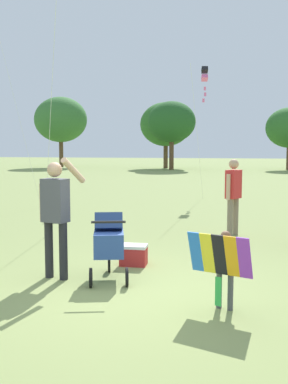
{
  "coord_description": "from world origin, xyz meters",
  "views": [
    {
      "loc": [
        1.27,
        -6.27,
        2.06
      ],
      "look_at": [
        0.03,
        1.03,
        1.3
      ],
      "focal_mm": 44.31,
      "sensor_mm": 36.0,
      "label": 1
    }
  ],
  "objects_px": {
    "person_adult_flyer": "(56,209)",
    "kite_green_novelty": "(204,75)",
    "child_with_butterfly_kite": "(224,261)",
    "cooler_box": "(134,255)",
    "person_sitting_far": "(233,191)",
    "stroller": "(109,240)"
  },
  "relations": [
    {
      "from": "person_adult_flyer",
      "to": "person_sitting_far",
      "type": "relative_size",
      "value": 1.09
    },
    {
      "from": "child_with_butterfly_kite",
      "to": "cooler_box",
      "type": "xyz_separation_m",
      "value": [
        -1.51,
        1.96,
        -0.44
      ]
    },
    {
      "from": "cooler_box",
      "to": "stroller",
      "type": "bearing_deg",
      "value": -103.72
    },
    {
      "from": "stroller",
      "to": "person_sitting_far",
      "type": "relative_size",
      "value": 0.65
    },
    {
      "from": "person_adult_flyer",
      "to": "stroller",
      "type": "height_order",
      "value": "person_adult_flyer"
    },
    {
      "from": "person_adult_flyer",
      "to": "kite_green_novelty",
      "type": "distance_m",
      "value": 11.82
    },
    {
      "from": "cooler_box",
      "to": "person_adult_flyer",
      "type": "bearing_deg",
      "value": -136.19
    },
    {
      "from": "stroller",
      "to": "cooler_box",
      "type": "relative_size",
      "value": 2.5
    },
    {
      "from": "child_with_butterfly_kite",
      "to": "kite_green_novelty",
      "type": "height_order",
      "value": "kite_green_novelty"
    },
    {
      "from": "stroller",
      "to": "person_sitting_far",
      "type": "bearing_deg",
      "value": 63.15
    },
    {
      "from": "person_adult_flyer",
      "to": "stroller",
      "type": "distance_m",
      "value": 0.93
    },
    {
      "from": "person_adult_flyer",
      "to": "kite_green_novelty",
      "type": "xyz_separation_m",
      "value": [
        1.73,
        11.16,
        3.48
      ]
    },
    {
      "from": "person_adult_flyer",
      "to": "cooler_box",
      "type": "xyz_separation_m",
      "value": [
        1.01,
        0.97,
        -0.9
      ]
    },
    {
      "from": "person_adult_flyer",
      "to": "cooler_box",
      "type": "bearing_deg",
      "value": 43.81
    },
    {
      "from": "kite_green_novelty",
      "to": "cooler_box",
      "type": "distance_m",
      "value": 11.11
    },
    {
      "from": "stroller",
      "to": "kite_green_novelty",
      "type": "xyz_separation_m",
      "value": [
        0.93,
        11.06,
        3.95
      ]
    },
    {
      "from": "person_adult_flyer",
      "to": "stroller",
      "type": "bearing_deg",
      "value": 7.01
    },
    {
      "from": "child_with_butterfly_kite",
      "to": "stroller",
      "type": "xyz_separation_m",
      "value": [
        -1.72,
        1.08,
        -0.01
      ]
    },
    {
      "from": "child_with_butterfly_kite",
      "to": "person_sitting_far",
      "type": "xyz_separation_m",
      "value": [
        0.2,
        4.87,
        0.39
      ]
    },
    {
      "from": "stroller",
      "to": "cooler_box",
      "type": "distance_m",
      "value": 1.0
    },
    {
      "from": "child_with_butterfly_kite",
      "to": "kite_green_novelty",
      "type": "xyz_separation_m",
      "value": [
        -0.79,
        12.14,
        3.94
      ]
    },
    {
      "from": "stroller",
      "to": "kite_green_novelty",
      "type": "distance_m",
      "value": 11.78
    }
  ]
}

